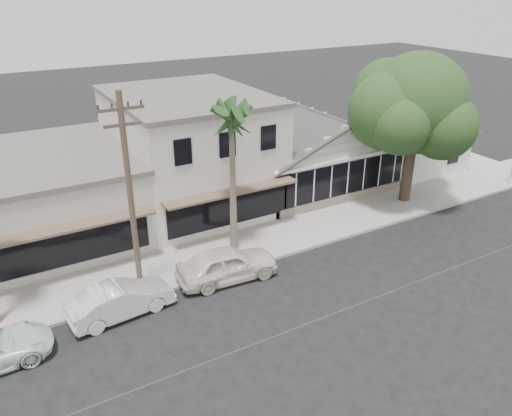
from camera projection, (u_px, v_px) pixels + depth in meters
ground at (379, 297)px, 21.84m from camera, size 140.00×140.00×0.00m
sidewalk_north at (152, 272)px, 23.50m from camera, size 90.00×3.50×0.15m
corner_shop at (309, 146)px, 32.82m from camera, size 10.40×8.60×5.10m
side_cottage at (408, 147)px, 36.24m from camera, size 6.00×6.00×3.00m
row_building_near at (190, 152)px, 29.74m from camera, size 8.00×10.00×6.50m
row_building_midnear at (32, 200)px, 26.15m from camera, size 10.00×10.00×4.20m
utility_pole at (130, 196)px, 19.85m from camera, size 1.80×0.24×9.00m
car_0 at (227, 264)px, 22.80m from camera, size 4.81×2.23×1.59m
car_1 at (121, 300)px, 20.40m from camera, size 4.44×1.93×1.42m
shade_tree at (412, 106)px, 28.81m from camera, size 8.18×7.40×9.08m
palm_east at (231, 117)px, 22.56m from camera, size 3.12×3.12×8.16m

